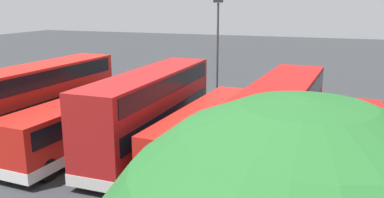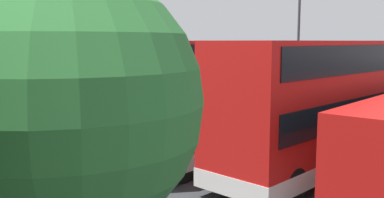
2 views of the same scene
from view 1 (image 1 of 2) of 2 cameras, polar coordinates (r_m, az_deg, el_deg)
name	(u,v)px [view 1 (image 1 of 2)]	position (r m, az deg, el deg)	size (l,w,h in m)	color
ground_plane	(182,107)	(32.75, -1.45, -1.08)	(140.00, 140.00, 0.00)	#2D3033
bus_single_deck_near_end	(357,150)	(20.29, 22.15, -6.67)	(2.71, 10.30, 2.95)	#B71411
bus_double_decker_second	(282,123)	(20.56, 12.53, -3.27)	(3.29, 10.96, 4.55)	#B71411
bus_single_deck_third	(208,133)	(21.19, 2.30, -4.77)	(3.19, 11.06, 2.95)	red
bus_double_decker_fourth	(151,110)	(22.56, -5.85, -1.50)	(2.71, 11.99, 4.55)	#A51919
bus_single_deck_fifth	(85,121)	(24.01, -14.79, -3.01)	(3.27, 11.68, 2.95)	red
bus_double_decker_sixth	(40,100)	(26.39, -20.66, -0.09)	(3.12, 12.17, 4.55)	red
lamp_post_tall	(218,46)	(31.60, 3.62, 7.41)	(0.70, 0.30, 8.43)	#38383D
waste_bin_yellow	(111,82)	(40.97, -11.39, 2.33)	(0.60, 0.60, 0.95)	#197F33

